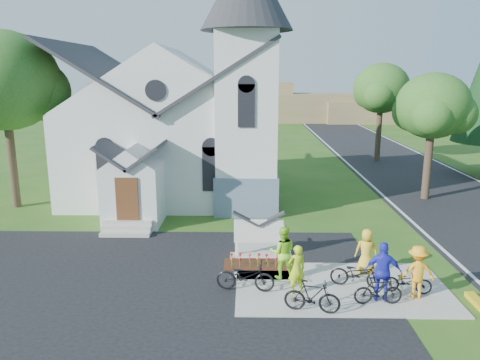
{
  "coord_description": "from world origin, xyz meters",
  "views": [
    {
      "loc": [
        -1.65,
        -13.94,
        7.01
      ],
      "look_at": [
        -1.95,
        5.0,
        2.66
      ],
      "focal_mm": 35.0,
      "sensor_mm": 36.0,
      "label": 1
    }
  ],
  "objects_px": {
    "bike_2": "(358,274)",
    "cyclist_0": "(297,269)",
    "bike_3": "(378,291)",
    "bike_0": "(245,276)",
    "cyclist_2": "(383,272)",
    "church_sign": "(259,232)",
    "cyclist_3": "(417,272)",
    "cyclist_4": "(366,251)",
    "cyclist_1": "(282,252)",
    "bike_1": "(312,296)",
    "bike_4": "(407,281)"
  },
  "relations": [
    {
      "from": "bike_2",
      "to": "cyclist_0",
      "type": "bearing_deg",
      "value": 118.05
    },
    {
      "from": "bike_2",
      "to": "bike_3",
      "type": "height_order",
      "value": "bike_2"
    },
    {
      "from": "bike_0",
      "to": "cyclist_2",
      "type": "relative_size",
      "value": 1.0
    },
    {
      "from": "church_sign",
      "to": "bike_0",
      "type": "height_order",
      "value": "church_sign"
    },
    {
      "from": "cyclist_3",
      "to": "cyclist_4",
      "type": "xyz_separation_m",
      "value": [
        -1.13,
        1.85,
        -0.04
      ]
    },
    {
      "from": "bike_0",
      "to": "cyclist_3",
      "type": "height_order",
      "value": "cyclist_3"
    },
    {
      "from": "cyclist_0",
      "to": "bike_3",
      "type": "xyz_separation_m",
      "value": [
        2.43,
        -0.72,
        -0.37
      ]
    },
    {
      "from": "cyclist_0",
      "to": "cyclist_3",
      "type": "bearing_deg",
      "value": 157.93
    },
    {
      "from": "church_sign",
      "to": "cyclist_0",
      "type": "distance_m",
      "value": 3.38
    },
    {
      "from": "cyclist_1",
      "to": "bike_1",
      "type": "xyz_separation_m",
      "value": [
        0.71,
        -2.4,
        -0.43
      ]
    },
    {
      "from": "bike_2",
      "to": "bike_3",
      "type": "distance_m",
      "value": 1.25
    },
    {
      "from": "church_sign",
      "to": "bike_1",
      "type": "distance_m",
      "value": 4.67
    },
    {
      "from": "cyclist_1",
      "to": "cyclist_2",
      "type": "distance_m",
      "value": 3.4
    },
    {
      "from": "cyclist_3",
      "to": "cyclist_2",
      "type": "bearing_deg",
      "value": 12.35
    },
    {
      "from": "cyclist_1",
      "to": "bike_3",
      "type": "height_order",
      "value": "cyclist_1"
    },
    {
      "from": "cyclist_0",
      "to": "cyclist_1",
      "type": "relative_size",
      "value": 0.88
    },
    {
      "from": "bike_0",
      "to": "bike_1",
      "type": "xyz_separation_m",
      "value": [
        1.99,
        -1.38,
        -0.0
      ]
    },
    {
      "from": "church_sign",
      "to": "bike_4",
      "type": "distance_m",
      "value": 5.69
    },
    {
      "from": "cyclist_0",
      "to": "bike_2",
      "type": "distance_m",
      "value": 2.16
    },
    {
      "from": "bike_0",
      "to": "cyclist_4",
      "type": "relative_size",
      "value": 1.18
    },
    {
      "from": "bike_0",
      "to": "cyclist_1",
      "type": "height_order",
      "value": "cyclist_1"
    },
    {
      "from": "bike_0",
      "to": "bike_4",
      "type": "xyz_separation_m",
      "value": [
        5.23,
        -0.09,
        -0.1
      ]
    },
    {
      "from": "bike_1",
      "to": "bike_0",
      "type": "bearing_deg",
      "value": 67.72
    },
    {
      "from": "bike_2",
      "to": "bike_3",
      "type": "relative_size",
      "value": 1.2
    },
    {
      "from": "cyclist_4",
      "to": "bike_1",
      "type": "bearing_deg",
      "value": 63.13
    },
    {
      "from": "bike_1",
      "to": "bike_2",
      "type": "xyz_separation_m",
      "value": [
        1.74,
        1.71,
        -0.03
      ]
    },
    {
      "from": "cyclist_0",
      "to": "bike_3",
      "type": "height_order",
      "value": "cyclist_0"
    },
    {
      "from": "church_sign",
      "to": "bike_2",
      "type": "relative_size",
      "value": 1.23
    },
    {
      "from": "bike_0",
      "to": "bike_1",
      "type": "relative_size",
      "value": 1.14
    },
    {
      "from": "cyclist_2",
      "to": "bike_4",
      "type": "relative_size",
      "value": 1.25
    },
    {
      "from": "bike_1",
      "to": "cyclist_4",
      "type": "relative_size",
      "value": 1.03
    },
    {
      "from": "bike_2",
      "to": "cyclist_1",
      "type": "bearing_deg",
      "value": 89.31
    },
    {
      "from": "bike_0",
      "to": "cyclist_2",
      "type": "bearing_deg",
      "value": -90.56
    },
    {
      "from": "cyclist_4",
      "to": "church_sign",
      "type": "bearing_deg",
      "value": -10.27
    },
    {
      "from": "cyclist_2",
      "to": "bike_1",
      "type": "bearing_deg",
      "value": 30.18
    },
    {
      "from": "cyclist_0",
      "to": "bike_0",
      "type": "relative_size",
      "value": 0.86
    },
    {
      "from": "bike_0",
      "to": "bike_4",
      "type": "distance_m",
      "value": 5.23
    },
    {
      "from": "church_sign",
      "to": "bike_2",
      "type": "distance_m",
      "value": 4.23
    },
    {
      "from": "cyclist_2",
      "to": "bike_2",
      "type": "xyz_separation_m",
      "value": [
        -0.54,
        0.94,
        -0.49
      ]
    },
    {
      "from": "cyclist_1",
      "to": "bike_4",
      "type": "relative_size",
      "value": 1.21
    },
    {
      "from": "bike_2",
      "to": "church_sign",
      "type": "bearing_deg",
      "value": 65.15
    },
    {
      "from": "bike_2",
      "to": "bike_4",
      "type": "distance_m",
      "value": 1.56
    },
    {
      "from": "bike_3",
      "to": "bike_1",
      "type": "bearing_deg",
      "value": 102.33
    },
    {
      "from": "cyclist_0",
      "to": "cyclist_3",
      "type": "distance_m",
      "value": 3.77
    },
    {
      "from": "cyclist_3",
      "to": "bike_4",
      "type": "distance_m",
      "value": 0.56
    },
    {
      "from": "cyclist_0",
      "to": "bike_0",
      "type": "distance_m",
      "value": 1.69
    },
    {
      "from": "cyclist_2",
      "to": "bike_2",
      "type": "relative_size",
      "value": 1.07
    },
    {
      "from": "bike_0",
      "to": "bike_3",
      "type": "relative_size",
      "value": 1.28
    },
    {
      "from": "bike_1",
      "to": "cyclist_2",
      "type": "xyz_separation_m",
      "value": [
        2.27,
        0.77,
        0.46
      ]
    },
    {
      "from": "bike_0",
      "to": "bike_3",
      "type": "xyz_separation_m",
      "value": [
        4.08,
        -0.87,
        -0.05
      ]
    }
  ]
}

